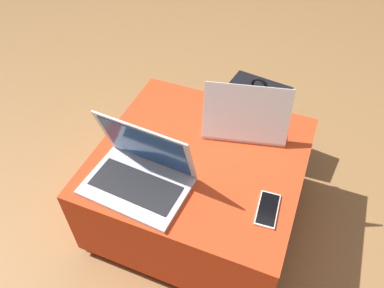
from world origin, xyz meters
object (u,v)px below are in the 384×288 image
at_px(laptop_near, 140,172).
at_px(backpack, 254,119).
at_px(laptop_far, 245,119).
at_px(cell_phone, 268,209).

relative_size(laptop_near, backpack, 0.83).
relative_size(laptop_far, backpack, 0.83).
xyz_separation_m(laptop_far, cell_phone, (0.19, -0.37, -0.05)).
bearing_deg(laptop_near, laptop_far, 61.10).
bearing_deg(laptop_far, cell_phone, 104.76).
distance_m(laptop_near, backpack, 0.82).
height_order(laptop_near, cell_phone, laptop_near).
bearing_deg(cell_phone, backpack, -77.18).
bearing_deg(backpack, laptop_far, 100.70).
distance_m(cell_phone, backpack, 0.75).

